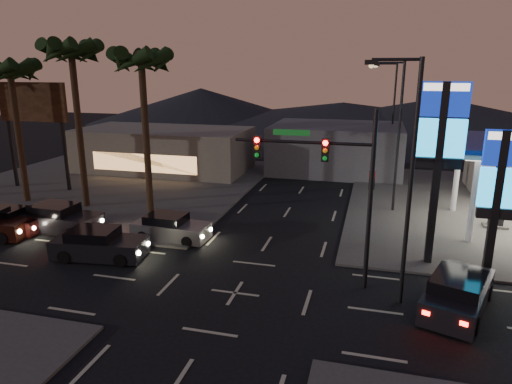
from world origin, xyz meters
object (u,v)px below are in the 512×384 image
(pylon_sign_short, at_px, (499,182))
(car_lane_b_front, at_px, (170,228))
(pylon_sign_tall, at_px, (441,138))
(suv_station, at_px, (458,293))
(traffic_signal_mast, at_px, (330,173))
(car_lane_a_front, at_px, (99,244))
(car_lane_b_mid, at_px, (59,219))
(car_lane_b_rear, at_px, (9,221))

(pylon_sign_short, distance_m, car_lane_b_front, 17.06)
(pylon_sign_tall, bearing_deg, suv_station, -81.21)
(traffic_signal_mast, relative_size, suv_station, 1.53)
(traffic_signal_mast, height_order, car_lane_b_front, traffic_signal_mast)
(traffic_signal_mast, height_order, car_lane_a_front, traffic_signal_mast)
(car_lane_b_front, xyz_separation_m, suv_station, (14.77, -4.39, 0.07))
(car_lane_b_front, height_order, car_lane_b_mid, car_lane_b_mid)
(traffic_signal_mast, bearing_deg, car_lane_b_rear, 174.05)
(car_lane_b_front, relative_size, car_lane_b_rear, 1.01)
(car_lane_b_front, distance_m, car_lane_b_mid, 7.12)
(pylon_sign_short, distance_m, car_lane_b_mid, 23.99)
(pylon_sign_short, bearing_deg, car_lane_a_front, -172.21)
(car_lane_b_front, relative_size, suv_station, 0.88)
(traffic_signal_mast, height_order, car_lane_b_mid, traffic_signal_mast)
(car_lane_a_front, height_order, car_lane_b_front, car_lane_a_front)
(pylon_sign_tall, height_order, car_lane_b_rear, pylon_sign_tall)
(pylon_sign_short, distance_m, car_lane_a_front, 19.59)
(pylon_sign_tall, xyz_separation_m, traffic_signal_mast, (-4.74, -3.51, -1.17))
(car_lane_b_front, bearing_deg, car_lane_b_mid, -176.38)
(traffic_signal_mast, height_order, car_lane_b_rear, traffic_signal_mast)
(car_lane_a_front, bearing_deg, traffic_signal_mast, 0.44)
(car_lane_a_front, distance_m, car_lane_b_rear, 7.83)
(car_lane_b_front, distance_m, suv_station, 15.41)
(pylon_sign_tall, distance_m, pylon_sign_short, 3.20)
(suv_station, bearing_deg, car_lane_b_mid, 169.79)
(car_lane_a_front, distance_m, suv_station, 17.24)
(traffic_signal_mast, relative_size, car_lane_b_mid, 1.55)
(traffic_signal_mast, distance_m, suv_station, 7.13)
(pylon_sign_tall, distance_m, suv_station, 7.29)
(traffic_signal_mast, bearing_deg, pylon_sign_tall, 36.52)
(pylon_sign_tall, distance_m, car_lane_b_mid, 21.92)
(pylon_sign_tall, relative_size, car_lane_b_mid, 1.75)
(pylon_sign_short, bearing_deg, pylon_sign_tall, 158.20)
(car_lane_b_front, distance_m, car_lane_b_rear, 10.08)
(car_lane_b_front, height_order, car_lane_b_rear, same)
(car_lane_b_rear, bearing_deg, traffic_signal_mast, -5.95)
(car_lane_a_front, xyz_separation_m, suv_station, (17.22, -0.96, 0.02))
(pylon_sign_tall, distance_m, car_lane_b_rear, 24.77)
(pylon_sign_tall, height_order, car_lane_b_mid, pylon_sign_tall)
(pylon_sign_tall, distance_m, car_lane_b_front, 15.18)
(pylon_sign_short, relative_size, car_lane_a_front, 1.40)
(car_lane_a_front, xyz_separation_m, car_lane_b_mid, (-4.66, 2.98, 0.03))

